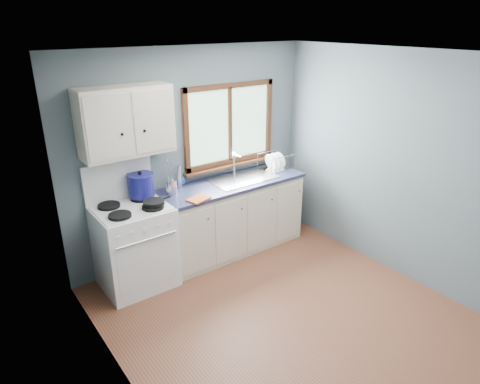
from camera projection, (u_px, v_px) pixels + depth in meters
floor at (289, 319)px, 4.25m from camera, size 3.20×3.60×0.02m
ceiling at (304, 54)px, 3.30m from camera, size 3.20×3.60×0.02m
wall_back at (192, 155)px, 5.13m from camera, size 3.20×0.02×2.50m
wall_left at (121, 259)px, 2.89m from camera, size 0.02×3.60×2.50m
wall_right at (404, 168)px, 4.66m from camera, size 0.02×3.60×2.50m
gas_range at (135, 244)px, 4.64m from camera, size 0.76×0.69×1.36m
base_cabinets at (232, 219)px, 5.40m from camera, size 1.85×0.60×0.88m
countertop at (232, 183)px, 5.21m from camera, size 1.89×0.64×0.04m
sink at (243, 183)px, 5.33m from camera, size 0.84×0.46×0.44m
window at (230, 130)px, 5.31m from camera, size 1.36×0.10×1.03m
upper_cabinets at (126, 121)px, 4.32m from camera, size 0.95×0.35×0.70m
skillet at (154, 203)px, 4.45m from camera, size 0.35×0.27×0.04m
stockpot at (141, 185)px, 4.64m from camera, size 0.34×0.34×0.29m
utensil_crock at (171, 186)px, 4.82m from camera, size 0.13×0.13×0.41m
thermos at (179, 177)px, 4.97m from camera, size 0.08×0.08×0.27m
soap_bottle at (181, 175)px, 5.02m from camera, size 0.14×0.14×0.28m
dish_towel at (198, 199)px, 4.68m from camera, size 0.27×0.23×0.02m
dish_rack at (276, 164)px, 5.64m from camera, size 0.42×0.32×0.22m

